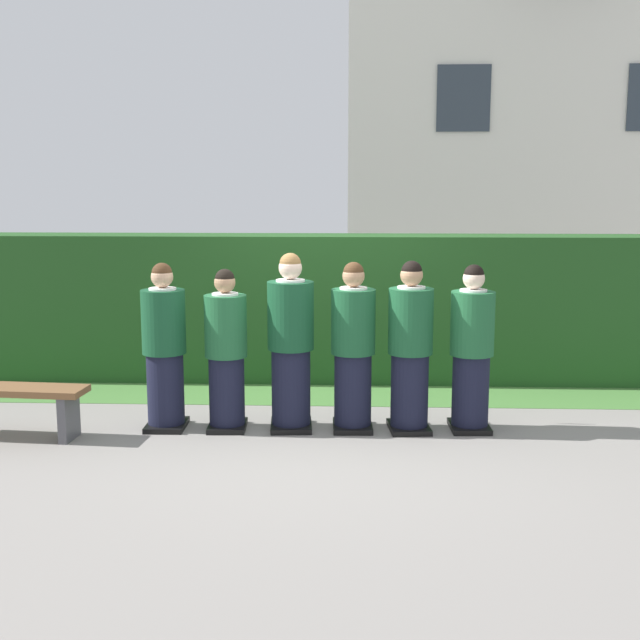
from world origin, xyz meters
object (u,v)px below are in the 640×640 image
object	(u,v)px
student_front_row_0	(164,351)
wooden_bench	(11,400)
student_front_row_1	(226,354)
student_front_row_4	(410,351)
student_front_row_5	(472,352)
student_front_row_3	(353,351)
student_front_row_2	(291,346)

from	to	relation	value
student_front_row_0	wooden_bench	distance (m)	1.45
student_front_row_1	student_front_row_4	xyz separation A→B (m)	(1.72, 0.03, 0.04)
student_front_row_5	student_front_row_3	bearing A→B (deg)	-178.35
student_front_row_3	student_front_row_5	bearing A→B (deg)	1.65
student_front_row_5	wooden_bench	world-z (taller)	student_front_row_5
student_front_row_2	student_front_row_4	xyz separation A→B (m)	(1.12, -0.01, -0.03)
student_front_row_4	wooden_bench	xyz separation A→B (m)	(-3.66, -0.38, -0.41)
student_front_row_0	student_front_row_2	bearing A→B (deg)	1.98
student_front_row_1	student_front_row_0	bearing A→B (deg)	179.76
student_front_row_5	wooden_bench	xyz separation A→B (m)	(-4.24, -0.43, -0.40)
student_front_row_5	student_front_row_4	bearing A→B (deg)	-175.57
student_front_row_1	student_front_row_5	distance (m)	2.30
student_front_row_0	student_front_row_1	bearing A→B (deg)	-0.24
student_front_row_1	student_front_row_2	size ratio (longest dim) A/B	0.91
student_front_row_2	student_front_row_3	xyz separation A→B (m)	(0.59, 0.00, -0.04)
student_front_row_5	wooden_bench	distance (m)	4.28
wooden_bench	student_front_row_5	bearing A→B (deg)	5.75
student_front_row_0	student_front_row_4	world-z (taller)	student_front_row_4
student_front_row_1	student_front_row_3	distance (m)	1.19
student_front_row_4	wooden_bench	bearing A→B (deg)	-174.04
student_front_row_0	student_front_row_1	size ratio (longest dim) A/B	1.04
student_front_row_1	student_front_row_2	xyz separation A→B (m)	(0.61, 0.04, 0.07)
student_front_row_3	student_front_row_4	size ratio (longest dim) A/B	0.99
student_front_row_0	student_front_row_3	xyz separation A→B (m)	(1.78, 0.04, 0.01)
student_front_row_1	student_front_row_3	size ratio (longest dim) A/B	0.96
student_front_row_1	wooden_bench	distance (m)	2.00
student_front_row_0	student_front_row_5	size ratio (longest dim) A/B	1.01
student_front_row_3	wooden_bench	bearing A→B (deg)	-172.80
student_front_row_4	student_front_row_5	size ratio (longest dim) A/B	1.02
student_front_row_3	student_front_row_2	bearing A→B (deg)	-179.89
student_front_row_4	wooden_bench	world-z (taller)	student_front_row_4
student_front_row_0	student_front_row_3	world-z (taller)	student_front_row_3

